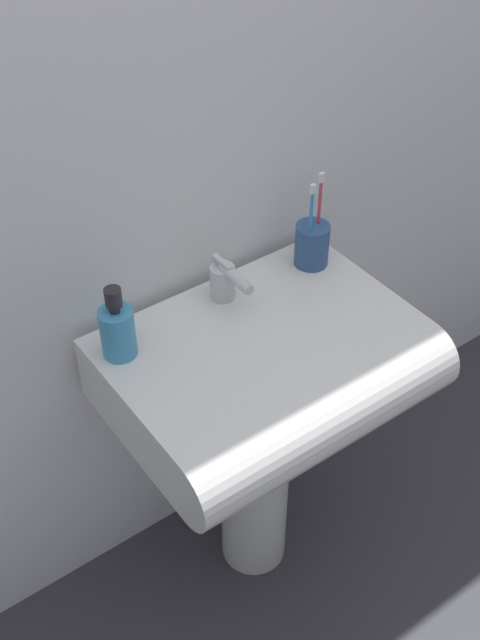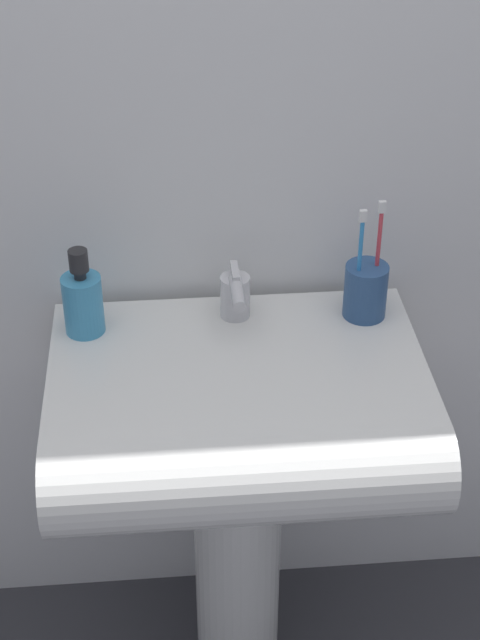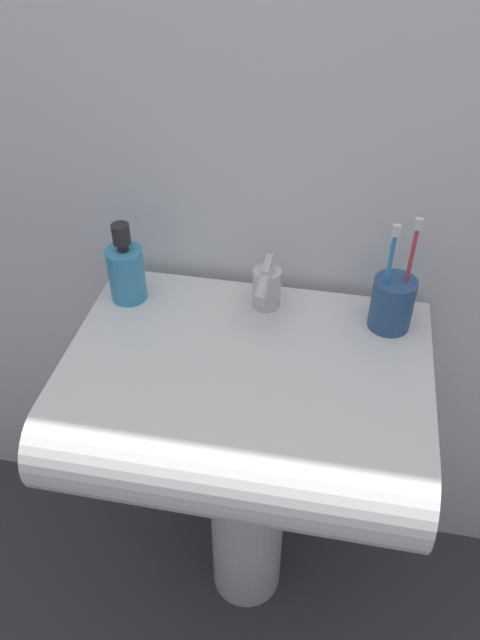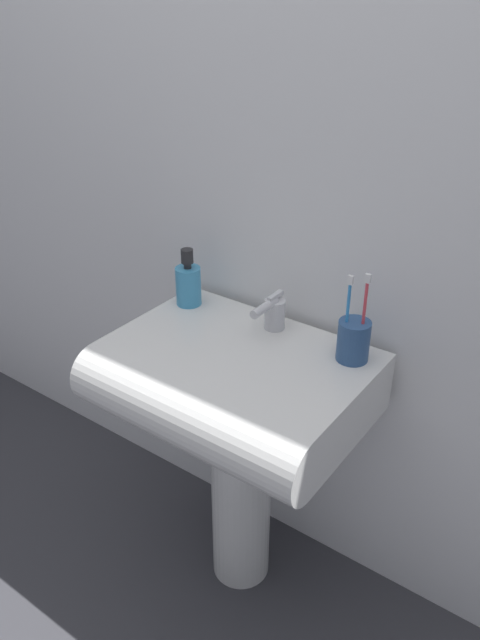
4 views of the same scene
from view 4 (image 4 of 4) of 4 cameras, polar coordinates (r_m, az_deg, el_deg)
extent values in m
plane|color=#38383D|center=(1.95, 0.09, -21.55)|extent=(6.00, 6.00, 0.00)
cube|color=white|center=(1.47, 5.73, 16.74)|extent=(5.00, 0.05, 2.40)
cylinder|color=white|center=(1.73, 0.10, -15.32)|extent=(0.16, 0.16, 0.59)
cube|color=white|center=(1.50, 0.11, -5.11)|extent=(0.61, 0.38, 0.15)
cylinder|color=white|center=(1.38, -4.58, -8.70)|extent=(0.61, 0.15, 0.15)
cylinder|color=silver|center=(1.53, 3.19, 0.54)|extent=(0.05, 0.05, 0.08)
cylinder|color=silver|center=(1.48, 2.26, 1.14)|extent=(0.02, 0.09, 0.02)
cube|color=silver|center=(1.50, 3.24, 2.21)|extent=(0.01, 0.06, 0.01)
cylinder|color=#2D5184|center=(1.42, 10.33, -1.88)|extent=(0.07, 0.07, 0.10)
cylinder|color=#338CD8|center=(1.39, 9.75, 0.06)|extent=(0.01, 0.01, 0.17)
cube|color=white|center=(1.35, 10.08, 3.62)|extent=(0.01, 0.01, 0.02)
cylinder|color=#D83F4C|center=(1.39, 11.21, 0.02)|extent=(0.01, 0.01, 0.18)
cube|color=white|center=(1.34, 11.62, 3.74)|extent=(0.01, 0.01, 0.02)
cylinder|color=#3F99CC|center=(1.64, -4.74, 3.12)|extent=(0.07, 0.07, 0.10)
cylinder|color=#262628|center=(1.62, -4.82, 5.00)|extent=(0.02, 0.02, 0.01)
cylinder|color=#262628|center=(1.60, -4.86, 5.84)|extent=(0.03, 0.03, 0.04)
camera|label=1|loc=(1.46, -59.64, 27.93)|focal=45.00mm
camera|label=2|loc=(0.88, -79.30, 18.85)|focal=55.00mm
camera|label=3|loc=(0.64, -34.04, 19.43)|focal=35.00mm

